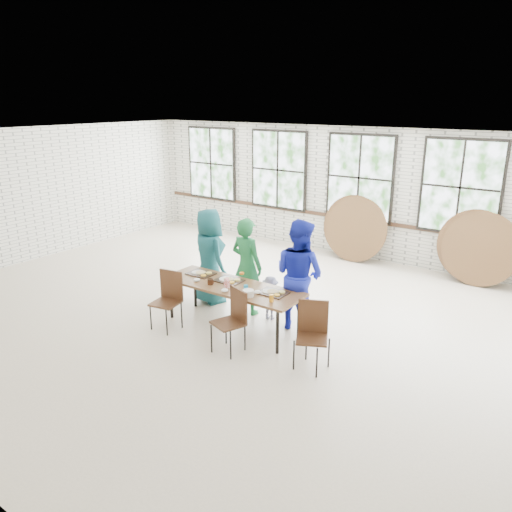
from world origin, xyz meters
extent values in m
plane|color=beige|center=(0.00, 0.00, 0.00)|extent=(12.00, 12.00, 0.00)
plane|color=white|center=(0.00, 0.00, 3.00)|extent=(12.00, 12.00, 0.00)
plane|color=silver|center=(0.00, 4.50, 1.50)|extent=(12.00, 0.00, 12.00)
plane|color=silver|center=(-6.00, 0.00, 1.50)|extent=(0.00, 9.00, 9.00)
cube|color=#422819|center=(0.00, 4.47, 0.90)|extent=(11.80, 0.05, 0.08)
cube|color=black|center=(-4.40, 4.44, 1.88)|extent=(1.62, 0.05, 1.97)
cube|color=white|center=(-4.40, 4.41, 1.88)|extent=(1.50, 0.01, 1.85)
cube|color=black|center=(-2.20, 4.44, 1.88)|extent=(1.62, 0.05, 1.97)
cube|color=white|center=(-2.20, 4.41, 1.88)|extent=(1.50, 0.01, 1.85)
cube|color=black|center=(0.00, 4.44, 1.88)|extent=(1.62, 0.05, 1.97)
cube|color=white|center=(0.00, 4.41, 1.88)|extent=(1.50, 0.01, 1.85)
cube|color=black|center=(2.20, 4.44, 1.88)|extent=(1.62, 0.05, 1.97)
cube|color=white|center=(2.20, 4.41, 1.88)|extent=(1.50, 0.01, 1.85)
cube|color=brown|center=(0.01, -0.29, 0.72)|extent=(2.41, 0.83, 0.04)
cylinder|color=black|center=(-1.07, -0.59, 0.35)|extent=(0.05, 0.05, 0.70)
cylinder|color=black|center=(-1.07, 0.01, 0.35)|extent=(0.05, 0.05, 0.70)
cylinder|color=black|center=(1.09, -0.59, 0.35)|extent=(0.05, 0.05, 0.70)
cylinder|color=black|center=(1.09, 0.01, 0.35)|extent=(0.05, 0.05, 0.70)
cube|color=#462917|center=(-0.82, -0.95, 0.45)|extent=(0.49, 0.47, 0.03)
cube|color=#462917|center=(-0.86, -0.77, 0.70)|extent=(0.42, 0.11, 0.50)
cylinder|color=black|center=(-1.00, -1.12, 0.22)|extent=(0.02, 0.02, 0.44)
cylinder|color=black|center=(-1.00, -0.78, 0.22)|extent=(0.02, 0.02, 0.44)
cylinder|color=black|center=(-0.64, -1.12, 0.22)|extent=(0.02, 0.02, 0.44)
cylinder|color=black|center=(-0.64, -0.78, 0.22)|extent=(0.02, 0.02, 0.44)
cube|color=#462917|center=(0.47, -0.96, 0.45)|extent=(0.53, 0.52, 0.03)
cube|color=#462917|center=(0.53, -0.78, 0.70)|extent=(0.41, 0.17, 0.50)
cylinder|color=black|center=(0.29, -1.13, 0.22)|extent=(0.02, 0.02, 0.44)
cylinder|color=black|center=(0.29, -0.79, 0.22)|extent=(0.02, 0.02, 0.44)
cylinder|color=black|center=(0.65, -1.13, 0.22)|extent=(0.02, 0.02, 0.44)
cylinder|color=black|center=(0.65, -0.79, 0.22)|extent=(0.02, 0.02, 0.44)
cube|color=#462917|center=(1.71, -0.67, 0.45)|extent=(0.55, 0.55, 0.03)
cube|color=#462917|center=(1.63, -0.50, 0.70)|extent=(0.39, 0.21, 0.50)
cylinder|color=black|center=(1.53, -0.84, 0.22)|extent=(0.02, 0.02, 0.44)
cylinder|color=black|center=(1.53, -0.50, 0.22)|extent=(0.02, 0.02, 0.44)
cylinder|color=black|center=(1.89, -0.84, 0.22)|extent=(0.02, 0.02, 0.44)
cylinder|color=black|center=(1.89, -0.50, 0.22)|extent=(0.02, 0.02, 0.44)
imported|color=navy|center=(-1.01, 0.36, 0.87)|extent=(0.99, 0.83, 1.74)
imported|color=#1C6C36|center=(-0.17, 0.36, 0.85)|extent=(0.64, 0.44, 1.69)
imported|color=#121238|center=(0.32, 0.36, 0.38)|extent=(0.54, 0.39, 0.76)
imported|color=#1925B4|center=(0.87, 0.36, 0.91)|extent=(0.98, 0.82, 1.82)
cube|color=black|center=(-0.73, -0.18, 0.75)|extent=(0.44, 0.33, 0.02)
cube|color=black|center=(-0.14, -0.17, 0.75)|extent=(0.44, 0.33, 0.02)
cube|color=black|center=(0.74, -0.20, 0.75)|extent=(0.44, 0.33, 0.02)
cylinder|color=black|center=(-0.28, -0.46, 0.79)|extent=(0.09, 0.09, 0.09)
cube|color=red|center=(0.02, -0.41, 0.80)|extent=(0.07, 0.06, 0.11)
cylinder|color=#1985C0|center=(0.35, -0.36, 0.79)|extent=(0.07, 0.07, 0.10)
cylinder|color=orange|center=(0.91, -0.48, 0.80)|extent=(0.07, 0.07, 0.11)
cylinder|color=white|center=(0.51, -0.51, 0.79)|extent=(0.17, 0.17, 0.10)
ellipsoid|color=white|center=(-0.56, -0.48, 0.76)|extent=(0.11, 0.11, 0.05)
ellipsoid|color=white|center=(0.10, -0.57, 0.76)|extent=(0.11, 0.11, 0.05)
ellipsoid|color=white|center=(0.56, -0.34, 0.76)|extent=(0.11, 0.11, 0.05)
cylinder|color=brown|center=(-0.01, 4.27, 0.73)|extent=(1.50, 0.27, 1.49)
cylinder|color=brown|center=(0.09, 4.17, 0.73)|extent=(1.50, 0.35, 1.48)
cylinder|color=brown|center=(2.65, 4.27, 0.73)|extent=(1.50, 0.26, 1.49)
cylinder|color=brown|center=(2.78, 4.17, 0.73)|extent=(1.50, 0.36, 1.48)
camera|label=1|loc=(4.68, -6.12, 3.59)|focal=35.00mm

